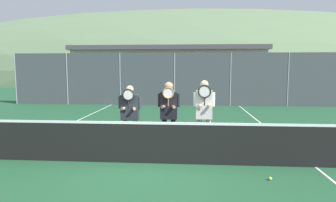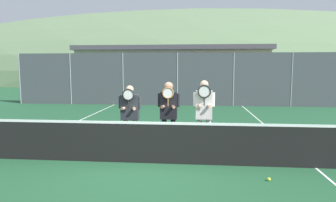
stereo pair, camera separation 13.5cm
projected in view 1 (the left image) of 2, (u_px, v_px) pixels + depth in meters
ground_plane at (149, 163)px, 6.88m from camera, size 120.00×120.00×0.00m
hill_distant at (187, 77)px, 66.69m from camera, size 135.15×75.08×26.28m
clubhouse_building at (169, 70)px, 25.71m from camera, size 15.85×5.50×3.93m
fence_back at (174, 79)px, 17.22m from camera, size 19.18×0.06×3.02m
tennis_net at (148, 142)px, 6.82m from camera, size 10.00×0.09×1.07m
court_line_left_sideline at (52, 132)px, 10.13m from camera, size 0.05×16.00×0.01m
court_line_right_sideline at (277, 136)px, 9.56m from camera, size 0.05×16.00×0.01m
player_leftmost at (130, 112)px, 7.79m from camera, size 0.60×0.34×1.73m
player_center_left at (169, 111)px, 7.64m from camera, size 0.56×0.34×1.83m
player_center_right at (204, 111)px, 7.54m from camera, size 0.54×0.34×1.87m
car_far_left at (101, 87)px, 20.60m from camera, size 4.43×2.08×1.69m
car_left_of_center at (173, 86)px, 20.56m from camera, size 4.27×1.98×1.82m
car_center at (245, 87)px, 20.16m from camera, size 4.32×1.98×1.71m
tennis_ball_on_court at (270, 179)px, 5.83m from camera, size 0.07×0.07×0.07m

